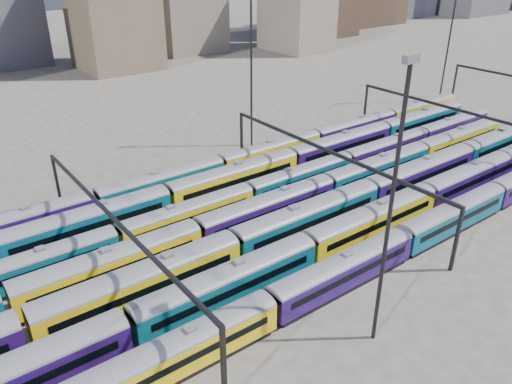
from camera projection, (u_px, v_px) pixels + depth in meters
ground at (268, 224)px, 64.29m from camera, size 500.00×500.00×0.00m
rake_0 at (270, 304)px, 46.25m from camera, size 114.71×2.80×4.70m
rake_1 at (372, 218)px, 60.29m from camera, size 104.72×3.07×5.17m
rake_2 at (141, 281)px, 48.85m from camera, size 153.37×3.20×5.40m
rake_3 at (197, 232)px, 57.48m from camera, size 123.79×3.02×5.08m
rake_4 at (249, 193)px, 67.10m from camera, size 111.74×2.73×4.58m
rake_5 at (167, 196)px, 65.36m from camera, size 127.99×3.12×5.26m
rake_6 at (221, 165)px, 75.28m from camera, size 116.42×2.84×4.77m
gantry_1 at (114, 226)px, 50.53m from camera, size 0.35×40.35×8.03m
gantry_2 at (328, 158)px, 66.61m from camera, size 0.35×40.35×8.03m
gantry_3 at (458, 116)px, 82.70m from camera, size 0.35×40.35×8.03m
mast_2 at (391, 203)px, 39.61m from camera, size 1.40×0.50×25.60m
mast_3 at (251, 67)px, 83.27m from camera, size 1.40×0.50×25.60m
mast_5 at (449, 39)px, 107.21m from camera, size 1.40×0.50×25.60m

